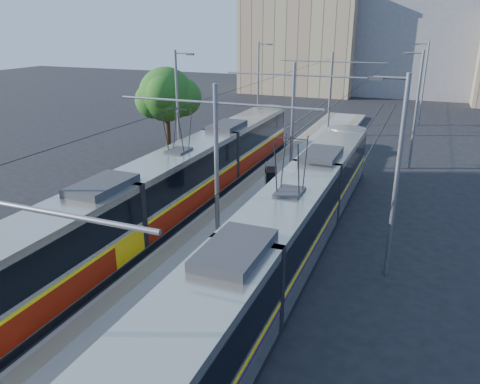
% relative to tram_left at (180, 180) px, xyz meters
% --- Properties ---
extents(ground, '(160.00, 160.00, 0.00)m').
position_rel_tram_left_xyz_m(ground, '(3.60, -11.05, -1.71)').
color(ground, black).
rests_on(ground, ground).
extents(platform, '(4.00, 50.00, 0.30)m').
position_rel_tram_left_xyz_m(platform, '(3.60, 5.95, -1.56)').
color(platform, gray).
rests_on(platform, ground).
extents(tactile_strip_left, '(0.70, 50.00, 0.01)m').
position_rel_tram_left_xyz_m(tactile_strip_left, '(2.15, 5.95, -1.40)').
color(tactile_strip_left, gray).
rests_on(tactile_strip_left, platform).
extents(tactile_strip_right, '(0.70, 50.00, 0.01)m').
position_rel_tram_left_xyz_m(tactile_strip_right, '(5.05, 5.95, -1.40)').
color(tactile_strip_right, gray).
rests_on(tactile_strip_right, platform).
extents(rails, '(8.71, 70.00, 0.03)m').
position_rel_tram_left_xyz_m(rails, '(3.60, 5.95, -1.69)').
color(rails, gray).
rests_on(rails, ground).
extents(tram_left, '(2.43, 31.72, 5.50)m').
position_rel_tram_left_xyz_m(tram_left, '(0.00, 0.00, 0.00)').
color(tram_left, black).
rests_on(tram_left, ground).
extents(tram_right, '(2.43, 28.09, 5.50)m').
position_rel_tram_left_xyz_m(tram_right, '(7.20, -3.98, 0.15)').
color(tram_right, black).
rests_on(tram_right, ground).
extents(catenary, '(9.20, 70.00, 7.00)m').
position_rel_tram_left_xyz_m(catenary, '(3.60, 3.10, 2.82)').
color(catenary, slate).
rests_on(catenary, platform).
extents(street_lamps, '(15.18, 38.22, 8.00)m').
position_rel_tram_left_xyz_m(street_lamps, '(3.60, 9.95, 2.48)').
color(street_lamps, slate).
rests_on(street_lamps, ground).
extents(shelter, '(0.91, 1.09, 2.08)m').
position_rel_tram_left_xyz_m(shelter, '(4.25, 2.59, -0.32)').
color(shelter, black).
rests_on(shelter, platform).
extents(tree, '(4.54, 4.20, 6.60)m').
position_rel_tram_left_xyz_m(tree, '(-6.50, 10.52, 2.76)').
color(tree, '#382314').
rests_on(tree, ground).
extents(building_left, '(16.32, 12.24, 13.87)m').
position_rel_tram_left_xyz_m(building_left, '(-6.40, 48.95, 5.24)').
color(building_left, tan).
rests_on(building_left, ground).
extents(building_centre, '(18.36, 14.28, 17.19)m').
position_rel_tram_left_xyz_m(building_centre, '(9.60, 52.95, 6.90)').
color(building_centre, gray).
rests_on(building_centre, ground).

